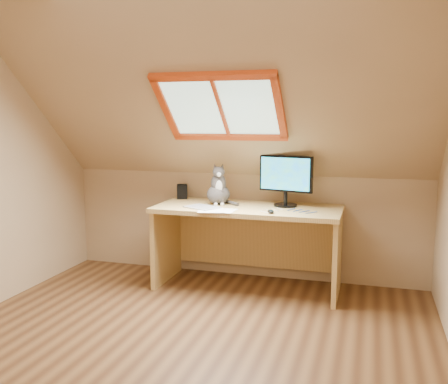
% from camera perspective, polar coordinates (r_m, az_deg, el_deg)
% --- Properties ---
extents(ground, '(3.50, 3.50, 0.00)m').
position_cam_1_polar(ground, '(3.48, -5.56, -17.77)').
color(ground, brown).
rests_on(ground, ground).
extents(room_shell, '(3.52, 3.52, 2.41)m').
position_cam_1_polar(room_shell, '(3.04, -6.61, 6.45)').
color(room_shell, tan).
rests_on(room_shell, ground).
extents(desk, '(1.65, 0.72, 0.75)m').
position_cam_1_polar(desk, '(4.57, 2.94, -4.33)').
color(desk, tan).
rests_on(desk, ground).
extents(monitor, '(0.49, 0.21, 0.46)m').
position_cam_1_polar(monitor, '(4.46, 7.07, 1.68)').
color(monitor, black).
rests_on(monitor, desk).
extents(cat, '(0.28, 0.31, 0.38)m').
position_cam_1_polar(cat, '(4.56, -0.65, 0.29)').
color(cat, '#4B4542').
rests_on(cat, desk).
extents(desk_speaker, '(0.12, 0.12, 0.14)m').
position_cam_1_polar(desk_speaker, '(4.90, -4.81, 0.06)').
color(desk_speaker, black).
rests_on(desk_speaker, desk).
extents(graphics_tablet, '(0.34, 0.31, 0.01)m').
position_cam_1_polar(graphics_tablet, '(4.39, -2.51, -1.76)').
color(graphics_tablet, '#B2B2B7').
rests_on(graphics_tablet, desk).
extents(mouse, '(0.08, 0.11, 0.03)m').
position_cam_1_polar(mouse, '(4.16, 5.35, -2.23)').
color(mouse, black).
rests_on(mouse, desk).
extents(papers, '(0.33, 0.27, 0.00)m').
position_cam_1_polar(papers, '(4.26, -0.30, -2.12)').
color(papers, white).
rests_on(papers, desk).
extents(cables, '(0.51, 0.26, 0.01)m').
position_cam_1_polar(cables, '(4.27, 7.51, -2.13)').
color(cables, silver).
rests_on(cables, desk).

